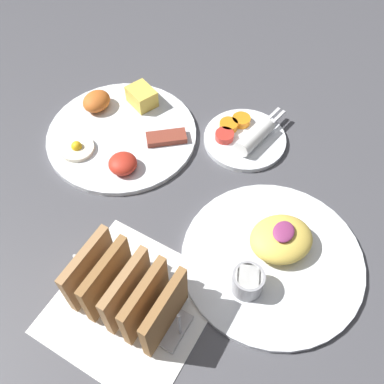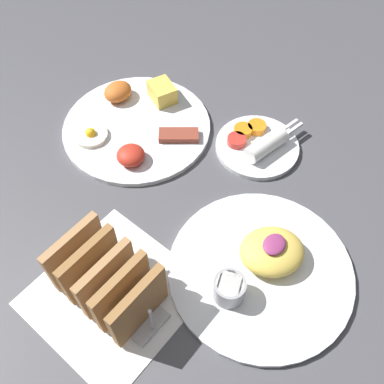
% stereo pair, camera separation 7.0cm
% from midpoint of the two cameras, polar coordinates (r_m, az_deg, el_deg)
% --- Properties ---
extents(ground_plane, '(3.00, 3.00, 0.00)m').
position_cam_midpoint_polar(ground_plane, '(0.74, 3.73, -2.11)').
color(ground_plane, '#47474C').
extents(napkin_flat, '(0.22, 0.22, 0.00)m').
position_cam_midpoint_polar(napkin_flat, '(0.67, -7.63, -13.49)').
color(napkin_flat, white).
rests_on(napkin_flat, ground_plane).
extents(plate_breakfast, '(0.29, 0.29, 0.05)m').
position_cam_midpoint_polar(plate_breakfast, '(0.86, -5.13, 8.98)').
color(plate_breakfast, white).
rests_on(plate_breakfast, ground_plane).
extents(plate_condiments, '(0.17, 0.16, 0.04)m').
position_cam_midpoint_polar(plate_condiments, '(0.83, 11.13, 6.14)').
color(plate_condiments, white).
rests_on(plate_condiments, ground_plane).
extents(plate_foreground, '(0.29, 0.29, 0.06)m').
position_cam_midpoint_polar(plate_foreground, '(0.68, 12.14, -9.90)').
color(plate_foreground, white).
rests_on(plate_foreground, ground_plane).
extents(toast_rack, '(0.10, 0.18, 0.10)m').
position_cam_midpoint_polar(toast_rack, '(0.62, -8.14, -11.74)').
color(toast_rack, '#B7B7BC').
rests_on(toast_rack, ground_plane).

